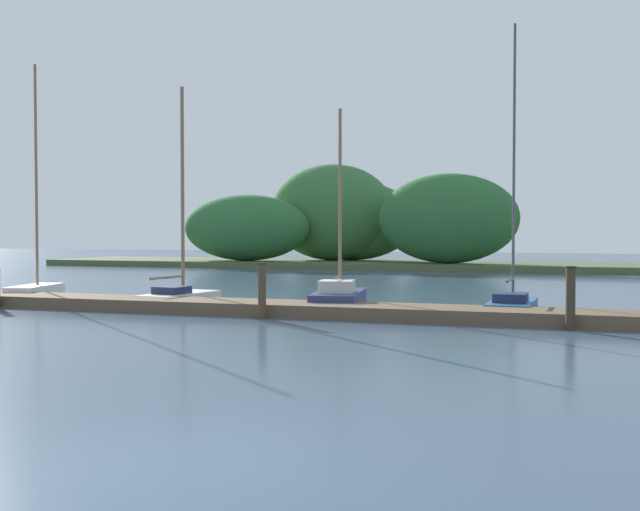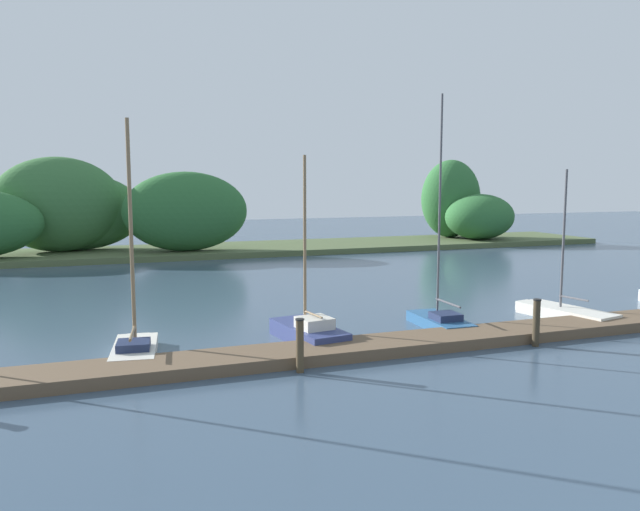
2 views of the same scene
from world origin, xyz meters
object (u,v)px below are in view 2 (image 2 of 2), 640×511
object	(u,v)px
sailboat_2	(307,330)
sailboat_4	(562,311)
sailboat_1	(135,344)
mooring_piling_1	(300,345)
sailboat_3	(439,318)
mooring_piling_2	(536,323)

from	to	relation	value
sailboat_2	sailboat_4	xyz separation A→B (m)	(10.34, -0.07, -0.11)
sailboat_2	sailboat_1	bearing A→B (deg)	80.41
mooring_piling_1	sailboat_2	bearing A→B (deg)	67.79
sailboat_1	sailboat_3	size ratio (longest dim) A/B	0.86
sailboat_1	sailboat_2	distance (m)	5.44
sailboat_3	mooring_piling_1	size ratio (longest dim) A/B	5.47
sailboat_1	sailboat_4	xyz separation A→B (m)	(15.78, -0.15, -0.12)
sailboat_4	mooring_piling_2	bearing A→B (deg)	117.18
sailboat_3	mooring_piling_1	xyz separation A→B (m)	(-6.35, -3.30, 0.42)
sailboat_1	sailboat_3	bearing A→B (deg)	-81.99
sailboat_3	sailboat_4	bearing A→B (deg)	-91.48
sailboat_4	sailboat_3	bearing A→B (deg)	74.85
sailboat_3	sailboat_4	size ratio (longest dim) A/B	1.45
sailboat_1	sailboat_2	world-z (taller)	sailboat_1
sailboat_2	sailboat_3	distance (m)	5.10
sailboat_3	sailboat_2	bearing A→B (deg)	94.38
sailboat_1	mooring_piling_2	distance (m)	12.52
mooring_piling_2	sailboat_3	bearing A→B (deg)	115.78
sailboat_3	mooring_piling_2	distance (m)	3.66
mooring_piling_1	mooring_piling_2	distance (m)	7.93
sailboat_2	mooring_piling_1	bearing A→B (deg)	149.05
sailboat_3	sailboat_1	bearing A→B (deg)	92.60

